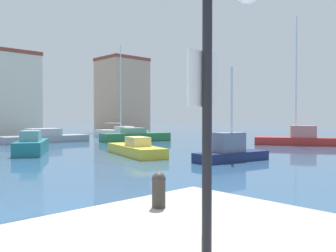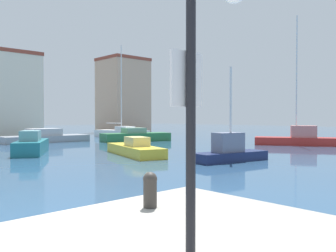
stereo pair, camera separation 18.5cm
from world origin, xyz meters
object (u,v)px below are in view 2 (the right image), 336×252
at_px(mooring_bollard, 150,188).
at_px(motorboat_grey_distant_north, 45,137).
at_px(lamppost, 191,2).
at_px(motorboat_teal_outer_mooring, 31,145).
at_px(sailboat_white_near_pier, 122,133).
at_px(motorboat_yellow_distant_east, 135,149).
at_px(sailboat_red_inner_mooring, 298,138).
at_px(sailboat_navy_far_left, 230,151).
at_px(bottle, 191,244).
at_px(motorboat_green_far_right, 136,136).

relative_size(mooring_bollard, motorboat_grey_distant_north, 0.07).
relative_size(lamppost, motorboat_grey_distant_north, 0.49).
bearing_deg(mooring_bollard, motorboat_teal_outer_mooring, 73.22).
bearing_deg(motorboat_grey_distant_north, sailboat_white_near_pier, 12.41).
height_order(lamppost, mooring_bollard, lamppost).
height_order(motorboat_yellow_distant_east, sailboat_red_inner_mooring, sailboat_red_inner_mooring).
xyz_separation_m(mooring_bollard, motorboat_yellow_distant_east, (10.52, 13.96, -0.87)).
distance_m(sailboat_navy_far_left, motorboat_grey_distant_north, 22.52).
bearing_deg(sailboat_red_inner_mooring, motorboat_teal_outer_mooring, 156.51).
distance_m(motorboat_grey_distant_north, motorboat_teal_outer_mooring, 12.04).
distance_m(bottle, sailboat_red_inner_mooring, 30.22).
xyz_separation_m(bottle, mooring_bollard, (1.01, 1.92, 0.22)).
distance_m(bottle, motorboat_grey_distant_north, 34.48).
bearing_deg(motorboat_yellow_distant_east, bottle, -126.01).
bearing_deg(bottle, motorboat_yellow_distant_east, 53.99).
xyz_separation_m(motorboat_grey_distant_north, sailboat_red_inner_mooring, (14.88, -19.54, 0.15)).
height_order(motorboat_grey_distant_north, motorboat_green_far_right, motorboat_green_far_right).
height_order(sailboat_white_near_pier, sailboat_navy_far_left, sailboat_white_near_pier).
bearing_deg(motorboat_grey_distant_north, sailboat_navy_far_left, -87.81).
height_order(mooring_bollard, sailboat_white_near_pier, sailboat_white_near_pier).
height_order(sailboat_navy_far_left, sailboat_red_inner_mooring, sailboat_red_inner_mooring).
relative_size(bottle, motorboat_grey_distant_north, 0.03).
distance_m(sailboat_white_near_pier, motorboat_grey_distant_north, 11.64).
bearing_deg(mooring_bollard, motorboat_yellow_distant_east, 52.99).
distance_m(bottle, motorboat_teal_outer_mooring, 22.57).
relative_size(mooring_bollard, motorboat_green_far_right, 0.08).
xyz_separation_m(mooring_bollard, sailboat_red_inner_mooring, (26.48, 10.62, -0.63)).
height_order(sailboat_navy_far_left, motorboat_yellow_distant_east, sailboat_navy_far_left).
relative_size(sailboat_red_inner_mooring, motorboat_teal_outer_mooring, 2.13).
relative_size(motorboat_grey_distant_north, motorboat_green_far_right, 1.14).
bearing_deg(motorboat_grey_distant_north, sailboat_red_inner_mooring, -52.71).
xyz_separation_m(lamppost, mooring_bollard, (1.36, 2.24, -2.38)).
relative_size(mooring_bollard, sailboat_white_near_pier, 0.05).
distance_m(mooring_bollard, motorboat_green_far_right, 31.50).
relative_size(sailboat_navy_far_left, motorboat_grey_distant_north, 0.63).
bearing_deg(bottle, motorboat_green_far_right, 53.07).
relative_size(sailboat_navy_far_left, motorboat_teal_outer_mooring, 0.99).
height_order(motorboat_yellow_distant_east, motorboat_grey_distant_north, motorboat_grey_distant_north).
distance_m(sailboat_white_near_pier, motorboat_yellow_distant_east, 22.47).
bearing_deg(mooring_bollard, sailboat_red_inner_mooring, 21.85).
bearing_deg(motorboat_teal_outer_mooring, motorboat_green_far_right, 22.12).
height_order(mooring_bollard, motorboat_teal_outer_mooring, motorboat_teal_outer_mooring).
bearing_deg(motorboat_yellow_distant_east, lamppost, -126.28).
bearing_deg(motorboat_teal_outer_mooring, mooring_bollard, -106.78).
relative_size(mooring_bollard, motorboat_yellow_distant_east, 0.09).
bearing_deg(sailboat_navy_far_left, sailboat_white_near_pier, 67.21).
height_order(mooring_bollard, motorboat_green_far_right, mooring_bollard).
bearing_deg(mooring_bollard, sailboat_navy_far_left, 31.60).
bearing_deg(motorboat_teal_outer_mooring, sailboat_red_inner_mooring, -23.49).
height_order(bottle, motorboat_yellow_distant_east, motorboat_yellow_distant_east).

